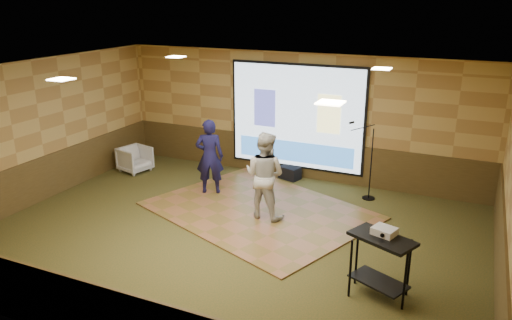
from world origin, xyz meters
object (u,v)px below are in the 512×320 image
at_px(dance_floor, 259,210).
at_px(banquet_chair, 135,159).
at_px(player_left, 210,156).
at_px(duffel_bag, 290,173).
at_px(player_right, 265,175).
at_px(projector, 384,231).
at_px(mic_stand, 367,177).
at_px(av_table, 381,255).
at_px(projector_screen, 296,118).

xyz_separation_m(dance_floor, banquet_chair, (-3.84, 0.97, 0.30)).
relative_size(dance_floor, banquet_chair, 6.06).
height_order(player_left, duffel_bag, player_left).
xyz_separation_m(dance_floor, player_right, (0.22, -0.23, 0.88)).
xyz_separation_m(projector, mic_stand, (-0.98, 3.56, -0.52)).
height_order(av_table, mic_stand, mic_stand).
relative_size(projector_screen, duffel_bag, 6.83).
bearing_deg(projector, projector_screen, 142.49).
bearing_deg(banquet_chair, mic_stand, -69.40).
distance_m(player_left, duffel_bag, 2.18).
relative_size(player_right, mic_stand, 1.02).
bearing_deg(banquet_chair, duffel_bag, -59.50).
xyz_separation_m(dance_floor, av_table, (2.84, -2.05, 0.66)).
distance_m(player_right, banquet_chair, 4.28).
bearing_deg(duffel_bag, player_right, -82.01).
distance_m(projector_screen, player_right, 2.55).
distance_m(projector, mic_stand, 3.73).
bearing_deg(projector, player_left, 168.42).
xyz_separation_m(banquet_chair, duffel_bag, (3.74, 1.09, -0.17)).
distance_m(dance_floor, projector, 3.59).
relative_size(projector, duffel_bag, 0.65).
bearing_deg(player_left, projector_screen, -149.74).
bearing_deg(banquet_chair, player_left, -87.67).
bearing_deg(av_table, projector, 87.46).
bearing_deg(mic_stand, player_right, -125.13).
distance_m(player_right, projector, 3.14).
bearing_deg(projector_screen, projector, -55.59).
xyz_separation_m(dance_floor, mic_stand, (1.86, 1.60, 0.48)).
xyz_separation_m(av_table, duffel_bag, (-2.94, 4.11, -0.52)).
xyz_separation_m(player_left, player_right, (1.61, -0.68, 0.03)).
xyz_separation_m(player_left, banquet_chair, (-2.45, 0.52, -0.55)).
bearing_deg(dance_floor, mic_stand, 40.86).
distance_m(projector, banquet_chair, 7.33).
relative_size(player_right, duffel_bag, 3.58).
height_order(dance_floor, player_left, player_left).
relative_size(projector_screen, projector, 10.43).
height_order(mic_stand, duffel_bag, mic_stand).
bearing_deg(dance_floor, player_right, -46.00).
height_order(player_left, projector, player_left).
height_order(projector_screen, av_table, projector_screen).
bearing_deg(player_right, projector_screen, -78.20).
bearing_deg(player_left, dance_floor, 139.19).
height_order(av_table, banquet_chair, av_table).
xyz_separation_m(player_left, projector, (4.23, -2.41, 0.15)).
height_order(dance_floor, projector, projector).
distance_m(dance_floor, duffel_bag, 2.07).
distance_m(player_left, banquet_chair, 2.57).
relative_size(av_table, mic_stand, 0.57).
bearing_deg(duffel_bag, banquet_chair, -163.72).
bearing_deg(player_left, mic_stand, 176.75).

